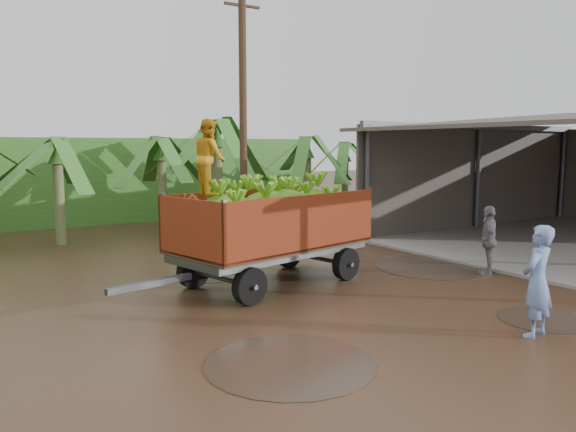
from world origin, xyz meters
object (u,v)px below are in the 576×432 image
object	(u,v)px
man_grey	(488,240)
utility_pole	(243,118)
banana_trailer	(270,224)
man_blue	(537,281)

from	to	relation	value
man_grey	utility_pole	xyz separation A→B (m)	(-3.50, 6.69, 3.26)
banana_trailer	man_blue	size ratio (longest dim) A/B	3.43
utility_pole	man_grey	bearing A→B (deg)	-62.39
man_blue	man_grey	distance (m)	4.80
man_grey	man_blue	bearing A→B (deg)	5.84
banana_trailer	man_grey	world-z (taller)	banana_trailer
banana_trailer	man_grey	bearing A→B (deg)	-34.58
man_blue	man_grey	world-z (taller)	man_blue
banana_trailer	man_blue	xyz separation A→B (m)	(1.98, -5.65, -0.47)
banana_trailer	man_grey	size ratio (longest dim) A/B	3.78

